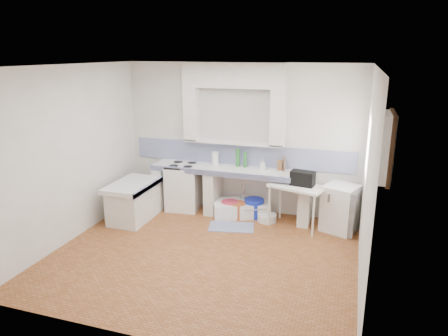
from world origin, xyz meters
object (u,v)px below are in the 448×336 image
(side_table, at_px, (296,206))
(fridge, at_px, (340,208))
(sink, at_px, (241,209))
(stove, at_px, (184,188))

(side_table, relative_size, fridge, 1.15)
(fridge, bearing_deg, sink, -162.49)
(stove, xyz_separation_m, side_table, (2.22, -0.23, -0.04))
(sink, bearing_deg, stove, 156.31)
(stove, relative_size, sink, 0.83)
(side_table, xyz_separation_m, fridge, (0.74, 0.10, 0.02))
(fridge, bearing_deg, stove, -160.61)
(sink, distance_m, fridge, 1.83)
(stove, height_order, sink, stove)
(side_table, bearing_deg, fridge, 25.36)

